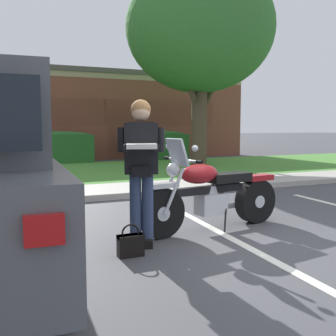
% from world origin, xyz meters
% --- Properties ---
extents(ground_plane, '(140.00, 140.00, 0.00)m').
position_xyz_m(ground_plane, '(0.00, 0.00, 0.00)').
color(ground_plane, '#424247').
extents(curb_strip, '(60.00, 0.20, 0.12)m').
position_xyz_m(curb_strip, '(0.00, 3.44, 0.06)').
color(curb_strip, '#ADA89E').
rests_on(curb_strip, ground).
extents(concrete_walk, '(60.00, 1.50, 0.08)m').
position_xyz_m(concrete_walk, '(0.00, 4.29, 0.04)').
color(concrete_walk, '#ADA89E').
rests_on(concrete_walk, ground).
extents(grass_lawn, '(60.00, 6.06, 0.06)m').
position_xyz_m(grass_lawn, '(0.00, 8.07, 0.03)').
color(grass_lawn, '#478433').
rests_on(grass_lawn, ground).
extents(stall_stripe_1, '(0.38, 4.40, 0.01)m').
position_xyz_m(stall_stripe_1, '(0.06, 0.20, 0.00)').
color(stall_stripe_1, silver).
rests_on(stall_stripe_1, ground).
extents(motorcycle, '(2.24, 0.82, 1.26)m').
position_xyz_m(motorcycle, '(0.13, 0.67, 0.49)').
color(motorcycle, black).
rests_on(motorcycle, ground).
extents(rider_person, '(0.55, 0.65, 1.70)m').
position_xyz_m(rider_person, '(-1.09, 0.32, 1.01)').
color(rider_person, black).
rests_on(rider_person, ground).
extents(handbag, '(0.28, 0.13, 0.36)m').
position_xyz_m(handbag, '(-1.32, 0.03, 0.14)').
color(handbag, black).
rests_on(handbag, ground).
extents(shade_tree, '(5.06, 5.06, 6.86)m').
position_xyz_m(shade_tree, '(3.97, 8.40, 4.69)').
color(shade_tree, '#4C3D2D').
rests_on(shade_tree, ground).
extents(hedge_left, '(3.19, 0.90, 1.24)m').
position_xyz_m(hedge_left, '(-0.77, 11.27, 0.65)').
color(hedge_left, '#235623').
rests_on(hedge_left, ground).
extents(hedge_center_left, '(2.46, 0.90, 1.24)m').
position_xyz_m(hedge_center_left, '(3.58, 11.27, 0.65)').
color(hedge_center_left, '#235623').
rests_on(hedge_center_left, ground).
extents(brick_building, '(20.67, 10.11, 3.84)m').
position_xyz_m(brick_building, '(-1.78, 17.53, 1.92)').
color(brick_building, brown).
rests_on(brick_building, ground).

